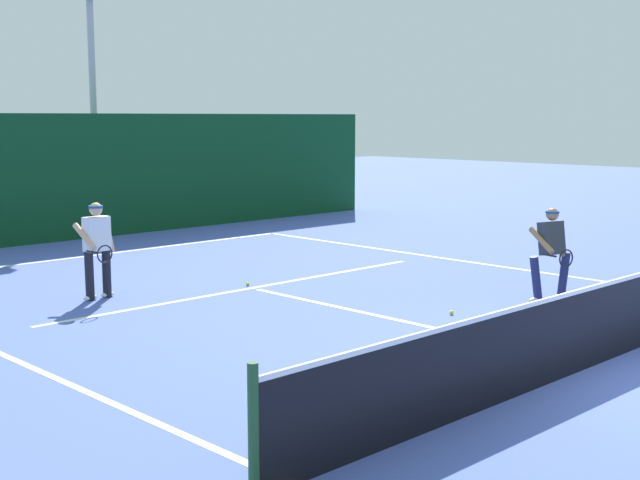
# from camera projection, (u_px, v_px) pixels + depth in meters

# --- Properties ---
(ground_plane) EXTENTS (80.00, 80.00, 0.00)m
(ground_plane) POSITION_uv_depth(u_px,v_px,m) (598.00, 364.00, 10.55)
(ground_plane) COLOR #4B60C0
(court_line_baseline_far) EXTENTS (10.03, 0.10, 0.01)m
(court_line_baseline_far) POSITION_uv_depth(u_px,v_px,m) (99.00, 255.00, 18.89)
(court_line_baseline_far) COLOR white
(court_line_baseline_far) RESTS_ON ground_plane
(court_line_service) EXTENTS (8.18, 0.10, 0.01)m
(court_line_service) POSITION_uv_depth(u_px,v_px,m) (252.00, 288.00, 15.20)
(court_line_service) COLOR white
(court_line_service) RESTS_ON ground_plane
(court_line_centre) EXTENTS (0.10, 6.40, 0.01)m
(court_line_centre) POSITION_uv_depth(u_px,v_px,m) (398.00, 320.00, 12.81)
(court_line_centre) COLOR white
(court_line_centre) RESTS_ON ground_plane
(tennis_net) EXTENTS (10.99, 0.09, 1.12)m
(tennis_net) POSITION_uv_depth(u_px,v_px,m) (600.00, 323.00, 10.47)
(tennis_net) COLOR #1E4723
(tennis_net) RESTS_ON ground_plane
(player_near) EXTENTS (0.99, 0.88, 1.53)m
(player_near) POSITION_uv_depth(u_px,v_px,m) (551.00, 250.00, 14.04)
(player_near) COLOR #1E234C
(player_near) RESTS_ON ground_plane
(player_far) EXTENTS (0.71, 0.90, 1.60)m
(player_far) POSITION_uv_depth(u_px,v_px,m) (97.00, 246.00, 14.19)
(player_far) COLOR black
(player_far) RESTS_ON ground_plane
(tennis_ball) EXTENTS (0.07, 0.07, 0.07)m
(tennis_ball) POSITION_uv_depth(u_px,v_px,m) (248.00, 284.00, 15.42)
(tennis_ball) COLOR #D1E033
(tennis_ball) RESTS_ON ground_plane
(tennis_ball_extra) EXTENTS (0.07, 0.07, 0.07)m
(tennis_ball_extra) POSITION_uv_depth(u_px,v_px,m) (452.00, 313.00, 13.16)
(tennis_ball_extra) COLOR #D1E033
(tennis_ball_extra) RESTS_ON ground_plane
(back_fence_windscreen) EXTENTS (21.47, 0.12, 3.07)m
(back_fence_windscreen) POSITION_uv_depth(u_px,v_px,m) (41.00, 179.00, 20.46)
(back_fence_windscreen) COLOR #0D3C1D
(back_fence_windscreen) RESTS_ON ground_plane
(light_pole) EXTENTS (0.55, 0.44, 6.45)m
(light_pole) POSITION_uv_depth(u_px,v_px,m) (92.00, 77.00, 23.02)
(light_pole) COLOR #9EA39E
(light_pole) RESTS_ON ground_plane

